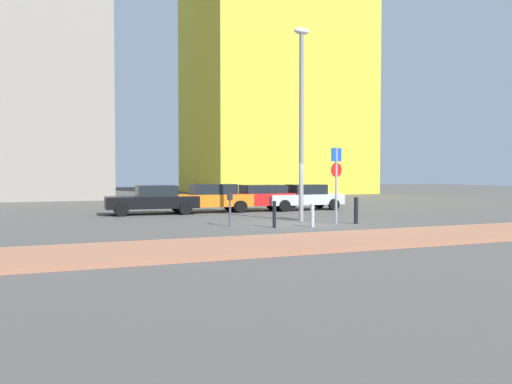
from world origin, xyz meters
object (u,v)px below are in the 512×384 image
parked_car_black (153,200)px  parked_car_red (260,197)px  traffic_bollard_mid (312,215)px  parked_car_orange (210,198)px  parking_meter (230,205)px  traffic_bollard_near (356,210)px  traffic_bollard_far (274,214)px  parking_sign_post (336,176)px  parked_car_silver (304,197)px  street_lamp (301,110)px

parked_car_black → parked_car_red: (5.94, 0.13, 0.02)m
parked_car_red → traffic_bollard_mid: (-1.44, -8.70, -0.32)m
parked_car_orange → parking_meter: (-1.43, -7.32, 0.07)m
parked_car_red → traffic_bollard_near: 8.25m
parked_car_black → traffic_bollard_far: 8.82m
parked_car_orange → traffic_bollard_near: bearing=-65.5°
parking_sign_post → parking_meter: 4.67m
parked_car_silver → parking_meter: (-6.89, -7.06, 0.12)m
parking_sign_post → parked_car_silver: bearing=72.4°
parked_car_red → parking_meter: bearing=-120.6°
parked_car_red → parking_meter: 8.46m
parked_car_silver → traffic_bollard_mid: (-4.02, -8.48, -0.28)m
parked_car_red → traffic_bollard_far: (-2.91, -8.41, -0.26)m
traffic_bollard_far → parked_car_silver: bearing=56.2°
parked_car_black → traffic_bollard_near: bearing=-49.8°
parking_sign_post → parked_car_red: bearing=91.5°
parking_sign_post → parking_meter: parking_sign_post is taller
parked_car_silver → parking_sign_post: (-2.38, -7.52, 1.25)m
parked_car_red → traffic_bollard_mid: bearing=-99.4°
traffic_bollard_far → parking_meter: bearing=141.0°
parked_car_red → parking_sign_post: size_ratio=1.37×
parked_car_red → parked_car_silver: parked_car_silver is taller
parked_car_silver → parked_car_red: bearing=175.1°
parked_car_orange → parking_sign_post: 8.45m
traffic_bollard_mid → parked_car_orange: bearing=99.3°
parked_car_black → parking_meter: parked_car_black is taller
parked_car_orange → traffic_bollard_near: size_ratio=4.20×
parked_car_orange → parked_car_red: 2.88m
parked_car_black → parking_sign_post: size_ratio=1.48×
parking_meter → traffic_bollard_far: size_ratio=1.29×
traffic_bollard_near → traffic_bollard_mid: size_ratio=1.21×
parking_meter → traffic_bollard_mid: 3.23m
parked_car_silver → parked_car_black: bearing=179.4°
parked_car_red → street_lamp: bearing=-96.5°
traffic_bollard_mid → traffic_bollard_far: size_ratio=0.88×
parking_sign_post → parking_meter: size_ratio=2.39×
parked_car_orange → parked_car_silver: parked_car_orange is taller
parked_car_black → parked_car_silver: parked_car_black is taller
parked_car_silver → traffic_bollard_mid: 9.39m
parked_car_black → parked_car_orange: parked_car_orange is taller
parked_car_black → parked_car_silver: 8.52m
parked_car_orange → parked_car_red: size_ratio=1.07×
parked_car_orange → parking_sign_post: parking_sign_post is taller
traffic_bollard_mid → parked_car_red: bearing=80.6°
street_lamp → traffic_bollard_far: street_lamp is taller
parked_car_red → traffic_bollard_near: bearing=-83.9°
parking_meter → parking_sign_post: bearing=-5.8°
parking_meter → street_lamp: (3.58, 0.92, 3.94)m
parked_car_black → traffic_bollard_mid: (4.50, -8.57, -0.30)m
parked_car_orange → parked_car_red: (2.88, -0.03, -0.02)m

